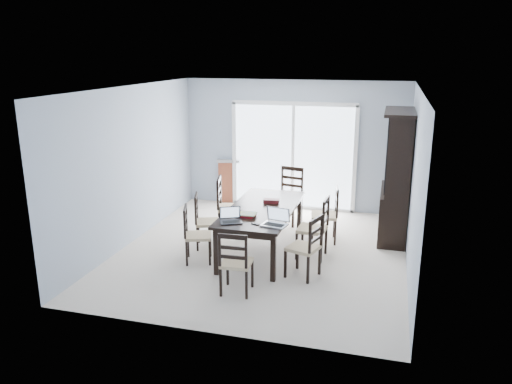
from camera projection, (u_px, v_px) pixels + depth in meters
The scene contains 24 objects.
floor at pixel (262, 252), 8.08m from camera, with size 5.00×5.00×0.00m, color silver.
ceiling at pixel (263, 88), 7.37m from camera, with size 5.00×5.00×0.00m, color white.
back_wall at pixel (293, 145), 10.05m from camera, with size 4.50×0.02×2.60m, color #98A4B5.
wall_left at pixel (132, 165), 8.29m from camera, with size 0.02×5.00×2.60m, color #98A4B5.
wall_right at pixel (414, 183), 7.15m from camera, with size 0.02×5.00×2.60m, color #98A4B5.
balcony at pixel (301, 196), 11.34m from camera, with size 4.50×2.00×0.10m, color gray.
railing at pixel (309, 162), 12.11m from camera, with size 4.50×0.06×1.10m, color #99999E.
dining_table at pixel (262, 212), 7.89m from camera, with size 1.00×2.20×0.75m.
china_hutch at pixel (396, 177), 8.43m from camera, with size 0.50×1.38×2.20m.
sliding_door at pixel (293, 156), 10.08m from camera, with size 2.52×0.05×2.18m.
chair_left_near at pixel (192, 228), 7.57m from camera, with size 0.50×0.49×1.02m.
chair_left_mid at pixel (203, 215), 8.14m from camera, with size 0.50×0.50×1.04m.
chair_left_far at pixel (226, 200), 8.69m from camera, with size 0.55×0.54×1.19m.
chair_right_near at pixel (309, 241), 7.00m from camera, with size 0.52×0.51×1.07m.
chair_right_mid at pixel (318, 221), 7.69m from camera, with size 0.46×0.45×1.13m.
chair_right_far at pixel (330, 208), 8.38m from camera, with size 0.49×0.48×1.12m.
chair_end_near at pixel (235, 257), 6.50m from camera, with size 0.41×0.42×1.03m.
chair_end_far at pixel (290, 189), 9.36m from camera, with size 0.54×0.55×1.20m.
laptop_dark at pixel (231, 219), 7.17m from camera, with size 0.37×0.33×0.21m.
laptop_silver at pixel (274, 222), 7.03m from camera, with size 0.39×0.30×0.24m.
book_stack at pixel (246, 215), 7.45m from camera, with size 0.30×0.23×0.05m.
cell_phone at pixel (255, 224), 7.11m from camera, with size 0.11×0.05×0.01m, color black.
game_box at pixel (271, 201), 8.10m from camera, with size 0.25×0.13×0.06m, color #4B0F19.
hot_tub at pixel (260, 173), 11.29m from camera, with size 2.13×1.99×0.94m.
Camera 1 is at (1.88, -7.27, 3.12)m, focal length 35.00 mm.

